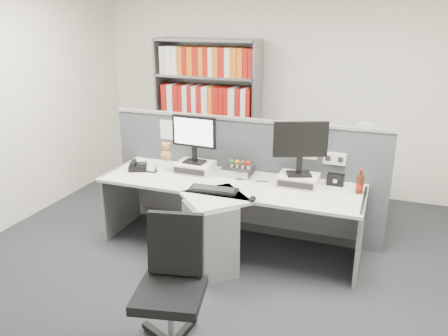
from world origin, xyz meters
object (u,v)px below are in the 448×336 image
at_px(desk_calendar, 152,168).
at_px(shelving_unit, 208,117).
at_px(keyboard, 213,190).
at_px(cola_bottle, 360,184).
at_px(filing_cabinet, 361,191).
at_px(desk_phone, 139,167).
at_px(office_chair, 172,282).
at_px(monitor_right, 300,144).
at_px(speaker, 336,180).
at_px(monitor_left, 194,135).
at_px(desktop_pc, 238,171).
at_px(desk_fan, 367,137).
at_px(desk, 222,215).
at_px(mouse, 253,199).

xyz_separation_m(desk_calendar, shelving_unit, (-0.03, 1.63, 0.21)).
relative_size(keyboard, cola_bottle, 1.97).
bearing_deg(filing_cabinet, desk_phone, -152.54).
xyz_separation_m(keyboard, office_chair, (0.17, -1.22, -0.22)).
distance_m(monitor_right, office_chair, 1.86).
relative_size(keyboard, shelving_unit, 0.23).
bearing_deg(speaker, desk_calendar, -171.14).
height_order(monitor_left, cola_bottle, monitor_left).
distance_m(keyboard, office_chair, 1.25).
height_order(monitor_left, desktop_pc, monitor_left).
relative_size(keyboard, speaker, 2.85).
distance_m(desktop_pc, desk_fan, 1.54).
relative_size(speaker, desk_fan, 0.34).
height_order(monitor_right, shelving_unit, shelving_unit).
bearing_deg(desk_fan, keyboard, -130.80).
bearing_deg(desk_calendar, desktop_pc, 15.71).
relative_size(speaker, shelving_unit, 0.08).
height_order(desk_fan, office_chair, desk_fan).
height_order(cola_bottle, shelving_unit, shelving_unit).
xyz_separation_m(desk, office_chair, (0.11, -1.28, 0.06)).
height_order(monitor_right, desktop_pc, monitor_right).
bearing_deg(desktop_pc, monitor_right, -6.63).
bearing_deg(keyboard, desk_calendar, 161.04).
xyz_separation_m(desktop_pc, mouse, (0.35, -0.61, -0.02)).
bearing_deg(desk_phone, office_chair, -52.89).
xyz_separation_m(desk_calendar, office_chair, (0.98, -1.50, -0.25)).
bearing_deg(monitor_right, mouse, -119.17).
bearing_deg(cola_bottle, desk_phone, -176.77).
bearing_deg(shelving_unit, speaker, -35.42).
distance_m(keyboard, speaker, 1.20).
relative_size(desk_calendar, filing_cabinet, 0.17).
bearing_deg(keyboard, filing_cabinet, 49.21).
bearing_deg(desk_calendar, keyboard, -18.96).
xyz_separation_m(cola_bottle, filing_cabinet, (-0.02, 1.04, -0.46)).
bearing_deg(monitor_left, keyboard, -48.85).
bearing_deg(monitor_right, monitor_left, -179.99).
relative_size(monitor_left, desk_phone, 1.83).
xyz_separation_m(monitor_left, monitor_right, (1.10, 0.00, 0.02)).
bearing_deg(monitor_left, shelving_unit, 107.02).
xyz_separation_m(mouse, office_chair, (-0.24, -1.13, -0.22)).
relative_size(keyboard, desk_calendar, 4.04).
xyz_separation_m(monitor_right, office_chair, (-0.54, -1.67, -0.62)).
relative_size(desktop_pc, cola_bottle, 1.26).
xyz_separation_m(monitor_left, shelving_unit, (-0.45, 1.47, -0.14)).
xyz_separation_m(shelving_unit, desk_fan, (2.10, -0.45, 0.03)).
bearing_deg(desk_phone, desktop_pc, 12.12).
distance_m(desk, desk_phone, 1.11).
xyz_separation_m(desk, mouse, (0.35, -0.15, 0.28)).
bearing_deg(shelving_unit, office_chair, -72.12).
bearing_deg(mouse, speaker, 45.70).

